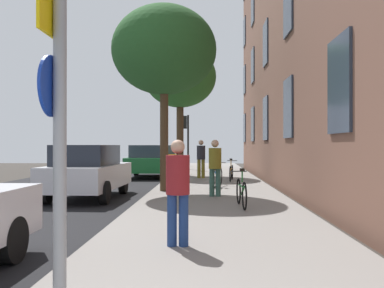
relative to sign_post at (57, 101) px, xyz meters
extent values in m
plane|color=#332D28|center=(-1.90, 12.38, -2.02)|extent=(41.80, 41.80, 0.00)
cube|color=black|center=(-4.00, 12.38, -2.01)|extent=(7.00, 38.00, 0.01)
cube|color=gray|center=(1.60, 12.38, -1.96)|extent=(4.20, 38.00, 0.12)
cube|color=brown|center=(4.20, 11.88, 5.02)|extent=(0.50, 27.00, 14.08)
cube|color=#2D3847|center=(3.92, 4.38, 0.78)|extent=(0.06, 1.32, 1.89)
cube|color=#2D3847|center=(3.92, 9.38, 0.78)|extent=(0.06, 1.32, 1.89)
cube|color=#2D3847|center=(3.92, 14.38, 0.78)|extent=(0.06, 1.32, 1.89)
cube|color=#2D3847|center=(3.92, 19.38, 0.78)|extent=(0.06, 1.32, 1.89)
cube|color=#2D3847|center=(3.92, 24.38, 0.78)|extent=(0.06, 1.32, 1.89)
cube|color=#2D3847|center=(3.92, 9.38, 4.05)|extent=(0.06, 1.32, 1.89)
cube|color=#2D3847|center=(3.92, 14.38, 4.05)|extent=(0.06, 1.32, 1.89)
cube|color=#2D3847|center=(3.92, 19.38, 4.05)|extent=(0.06, 1.32, 1.89)
cube|color=#2D3847|center=(3.92, 24.38, 4.05)|extent=(0.06, 1.32, 1.89)
cube|color=#2D3847|center=(3.92, 19.38, 7.32)|extent=(0.06, 1.32, 1.89)
cube|color=#2D3847|center=(3.92, 24.38, 7.32)|extent=(0.06, 1.32, 1.89)
cylinder|color=gray|center=(0.02, 0.00, -0.23)|extent=(0.12, 0.12, 3.35)
cube|color=yellow|center=(-0.06, 0.00, 0.89)|extent=(0.03, 0.60, 0.60)
cylinder|color=#14339E|center=(-0.06, 0.00, 0.14)|extent=(0.03, 0.56, 0.56)
cylinder|color=black|center=(0.19, 22.06, -0.20)|extent=(0.12, 0.12, 3.40)
cube|color=black|center=(0.01, 22.06, 1.05)|extent=(0.20, 0.24, 0.80)
sphere|color=red|center=(-0.10, 22.06, 1.31)|extent=(0.16, 0.16, 0.16)
sphere|color=#523707|center=(-0.10, 22.06, 1.05)|extent=(0.16, 0.16, 0.16)
sphere|color=#083E11|center=(-0.10, 22.06, 0.79)|extent=(0.16, 0.16, 0.16)
cylinder|color=#4C3823|center=(-0.05, 9.83, -0.09)|extent=(0.27, 0.27, 3.61)
ellipsoid|color=#235123|center=(-0.05, 9.83, 2.74)|extent=(3.45, 3.45, 2.93)
cylinder|color=#4C3823|center=(-0.01, 17.29, 0.05)|extent=(0.36, 0.36, 3.90)
ellipsoid|color=#2D6628|center=(-0.01, 17.29, 3.11)|extent=(3.69, 3.69, 3.14)
torus|color=black|center=(2.17, 6.86, -1.57)|extent=(0.08, 0.66, 0.66)
torus|color=black|center=(2.23, 5.84, -1.57)|extent=(0.08, 0.66, 0.66)
cylinder|color=#267233|center=(2.20, 6.35, -1.39)|extent=(0.09, 0.87, 0.04)
cylinder|color=#267233|center=(2.21, 6.09, -1.47)|extent=(0.07, 0.53, 0.28)
cylinder|color=#267233|center=(2.21, 6.19, -1.14)|extent=(0.04, 0.04, 0.28)
cube|color=black|center=(2.21, 6.19, -0.98)|extent=(0.10, 0.24, 0.06)
cylinder|color=#4C4C4C|center=(2.17, 6.86, -1.06)|extent=(0.42, 0.05, 0.03)
torus|color=black|center=(1.88, 11.96, -1.57)|extent=(0.18, 0.66, 0.67)
torus|color=black|center=(1.65, 10.89, -1.57)|extent=(0.18, 0.66, 0.67)
cylinder|color=#194C99|center=(1.76, 11.42, -1.38)|extent=(0.24, 0.92, 0.04)
cylinder|color=#194C99|center=(1.71, 11.16, -1.47)|extent=(0.16, 0.56, 0.30)
cylinder|color=#194C99|center=(1.73, 11.26, -1.13)|extent=(0.04, 0.04, 0.28)
cube|color=black|center=(1.73, 11.26, -0.97)|extent=(0.10, 0.24, 0.06)
cylinder|color=#4C4C4C|center=(1.88, 11.96, -1.05)|extent=(0.42, 0.12, 0.03)
torus|color=black|center=(2.46, 14.26, -1.57)|extent=(0.13, 0.65, 0.66)
torus|color=black|center=(2.33, 13.25, -1.57)|extent=(0.13, 0.65, 0.66)
cylinder|color=#C68C19|center=(2.39, 13.76, -1.39)|extent=(0.16, 0.87, 0.04)
cylinder|color=#C68C19|center=(2.36, 13.50, -1.47)|extent=(0.12, 0.53, 0.28)
cylinder|color=#C68C19|center=(2.37, 13.60, -1.14)|extent=(0.04, 0.04, 0.28)
cube|color=black|center=(2.37, 13.60, -0.98)|extent=(0.10, 0.24, 0.06)
cylinder|color=#4C4C4C|center=(2.46, 14.26, -1.06)|extent=(0.42, 0.09, 0.03)
cylinder|color=navy|center=(0.84, 2.41, -1.51)|extent=(0.14, 0.14, 0.77)
cylinder|color=navy|center=(1.02, 2.41, -1.51)|extent=(0.14, 0.14, 0.77)
cylinder|color=maroon|center=(0.93, 2.41, -0.84)|extent=(0.50, 0.50, 0.58)
sphere|color=tan|center=(0.93, 2.41, -0.42)|extent=(0.21, 0.21, 0.21)
cylinder|color=#33594C|center=(1.51, 8.42, -1.49)|extent=(0.15, 0.15, 0.81)
cylinder|color=#33594C|center=(1.69, 8.42, -1.49)|extent=(0.15, 0.15, 0.81)
cylinder|color=olive|center=(1.60, 8.42, -0.78)|extent=(0.49, 0.49, 0.61)
sphere|color=tan|center=(1.60, 8.42, -0.34)|extent=(0.22, 0.22, 0.22)
cylinder|color=olive|center=(1.00, 15.27, -1.47)|extent=(0.16, 0.16, 0.85)
cylinder|color=olive|center=(1.19, 15.27, -1.47)|extent=(0.16, 0.16, 0.85)
cylinder|color=#26262D|center=(1.09, 15.27, -0.73)|extent=(0.54, 0.54, 0.64)
sphere|color=tan|center=(1.09, 15.27, -0.27)|extent=(0.23, 0.23, 0.23)
cylinder|color=black|center=(-1.30, 1.81, -1.69)|extent=(0.22, 0.64, 0.64)
cube|color=silver|center=(-2.24, 8.71, -1.34)|extent=(1.91, 3.98, 0.70)
cube|color=#1E232D|center=(-2.24, 8.51, -0.69)|extent=(1.57, 2.24, 0.60)
cylinder|color=black|center=(-3.05, 9.96, -1.69)|extent=(0.22, 0.64, 0.64)
cylinder|color=black|center=(-1.43, 9.96, -1.69)|extent=(0.22, 0.64, 0.64)
cylinder|color=black|center=(-3.05, 7.45, -1.69)|extent=(0.22, 0.64, 0.64)
cylinder|color=black|center=(-1.43, 7.45, -1.69)|extent=(0.22, 0.64, 0.64)
cube|color=#19662D|center=(-1.58, 17.04, -1.34)|extent=(1.97, 4.15, 0.70)
cube|color=#2D3847|center=(-1.58, 16.84, -0.69)|extent=(1.63, 2.33, 0.60)
cylinder|color=black|center=(-2.45, 18.36, -1.69)|extent=(0.22, 0.64, 0.64)
cylinder|color=black|center=(-0.72, 18.36, -1.69)|extent=(0.22, 0.64, 0.64)
cylinder|color=black|center=(-2.45, 15.73, -1.69)|extent=(0.22, 0.64, 0.64)
cylinder|color=black|center=(-0.72, 15.73, -1.69)|extent=(0.22, 0.64, 0.64)
cube|color=orange|center=(-1.57, 25.38, -1.34)|extent=(1.96, 4.32, 0.70)
cube|color=#384756|center=(-1.57, 25.16, -0.69)|extent=(1.63, 2.43, 0.60)
cylinder|color=black|center=(-2.43, 26.75, -1.69)|extent=(0.22, 0.64, 0.64)
cylinder|color=black|center=(-0.70, 26.75, -1.69)|extent=(0.22, 0.64, 0.64)
cylinder|color=black|center=(-2.43, 24.00, -1.69)|extent=(0.22, 0.64, 0.64)
cylinder|color=black|center=(-0.70, 24.00, -1.69)|extent=(0.22, 0.64, 0.64)
camera|label=1|loc=(1.36, -3.70, -0.40)|focal=38.54mm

